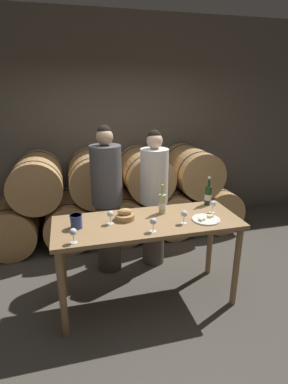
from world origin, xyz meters
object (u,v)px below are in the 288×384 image
(tasting_table, at_px, (148,232))
(wine_glass_right, at_px, (184,214))
(person_left, at_px, (107,201))
(person_right, at_px, (154,199))
(wine_glass_center, at_px, (153,222))
(bread_basket, at_px, (125,215))
(wine_bottle_red, at_px, (208,195))
(blue_crock, at_px, (76,221))
(wine_bottle_white, at_px, (162,204))
(wine_glass_far_right, at_px, (213,204))
(cheese_plate, at_px, (206,219))
(wine_glass_far_left, at_px, (73,233))
(wine_glass_left, at_px, (110,215))

(tasting_table, relative_size, wine_glass_right, 13.65)
(person_left, height_order, person_right, person_left)
(wine_glass_center, bearing_deg, person_right, 73.15)
(bread_basket, bearing_deg, person_right, 52.22)
(wine_bottle_red, distance_m, blue_crock, 1.46)
(wine_bottle_white, relative_size, wine_glass_far_right, 2.32)
(wine_bottle_red, distance_m, cheese_plate, 0.44)
(wine_glass_far_right, bearing_deg, cheese_plate, -133.36)
(wine_bottle_white, relative_size, cheese_plate, 1.13)
(person_right, bearing_deg, wine_glass_far_left, -135.18)
(tasting_table, height_order, wine_bottle_white, wine_bottle_white)
(person_right, xyz_separation_m, bread_basket, (-0.48, -0.62, 0.10))
(wine_glass_far_left, xyz_separation_m, wine_glass_center, (0.70, 0.03, 0.00))
(wine_bottle_red, xyz_separation_m, wine_glass_far_left, (-1.47, -0.52, -0.01))
(person_right, xyz_separation_m, wine_glass_left, (-0.63, -0.69, 0.15))
(wine_glass_center, bearing_deg, wine_glass_far_right, 19.92)
(wine_glass_left, bearing_deg, blue_crock, -178.84)
(wine_glass_center, distance_m, wine_glass_far_right, 0.76)
(person_right, height_order, blue_crock, person_right)
(blue_crock, xyz_separation_m, bread_basket, (0.47, 0.07, -0.03))
(wine_bottle_red, bearing_deg, tasting_table, -161.69)
(wine_glass_far_right, bearing_deg, person_right, 121.79)
(person_right, xyz_separation_m, wine_glass_far_left, (-0.99, -0.98, 0.15))
(wine_bottle_white, distance_m, wine_glass_far_right, 0.52)
(tasting_table, bearing_deg, wine_bottle_white, 36.80)
(wine_glass_left, bearing_deg, person_right, 47.43)
(person_right, height_order, wine_glass_right, person_right)
(bread_basket, relative_size, wine_glass_center, 1.44)
(wine_bottle_red, xyz_separation_m, wine_bottle_white, (-0.56, -0.11, -0.00))
(wine_bottle_red, height_order, cheese_plate, wine_bottle_red)
(cheese_plate, xyz_separation_m, wine_glass_center, (-0.57, -0.11, 0.09))
(wine_glass_far_right, bearing_deg, wine_glass_right, -156.12)
(wine_glass_far_left, relative_size, wine_glass_center, 1.00)
(bread_basket, xyz_separation_m, wine_glass_left, (-0.15, -0.07, 0.05))
(person_right, height_order, wine_glass_far_right, person_right)
(wine_bottle_white, xyz_separation_m, cheese_plate, (0.36, -0.27, -0.10))
(person_left, relative_size, cheese_plate, 6.52)
(person_right, relative_size, wine_glass_right, 12.80)
(blue_crock, relative_size, cheese_plate, 0.48)
(wine_glass_left, xyz_separation_m, wine_glass_right, (0.68, -0.17, 0.00))
(cheese_plate, relative_size, wine_glass_far_left, 2.05)
(wine_glass_center, xyz_separation_m, wine_glass_right, (0.33, 0.09, 0.00))
(bread_basket, distance_m, wine_glass_right, 0.58)
(person_left, height_order, bread_basket, person_left)
(wine_glass_far_right, bearing_deg, person_left, 145.41)
(blue_crock, distance_m, cheese_plate, 1.24)
(blue_crock, distance_m, bread_basket, 0.47)
(wine_glass_far_left, bearing_deg, person_left, 67.04)
(person_right, bearing_deg, wine_bottle_white, -98.00)
(cheese_plate, bearing_deg, wine_bottle_white, 142.96)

